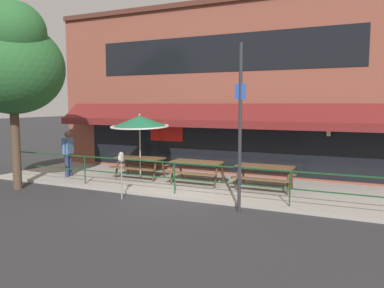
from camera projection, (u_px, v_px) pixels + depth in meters
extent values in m
plane|color=#2D2D30|center=(170.00, 199.00, 11.18)|extent=(120.00, 120.00, 0.00)
cube|color=#9E998E|center=(197.00, 184.00, 12.98)|extent=(15.00, 4.00, 0.10)
cube|color=brown|center=(220.00, 92.00, 14.68)|extent=(15.00, 0.50, 6.61)
cube|color=black|center=(218.00, 53.00, 14.29)|extent=(10.50, 0.02, 1.40)
cube|color=#522A21|center=(220.00, 2.00, 14.26)|extent=(15.00, 0.62, 0.20)
cube|color=black|center=(217.00, 142.00, 14.64)|extent=(12.00, 0.02, 2.30)
cube|color=red|center=(166.00, 133.00, 15.52)|extent=(1.50, 0.02, 0.70)
cube|color=maroon|center=(212.00, 113.00, 14.04)|extent=(13.80, 0.92, 0.70)
cube|color=maroon|center=(207.00, 124.00, 13.62)|extent=(13.80, 0.08, 0.28)
cube|color=black|center=(329.00, 127.00, 12.76)|extent=(0.04, 0.28, 0.04)
cube|color=black|center=(329.00, 133.00, 12.66)|extent=(0.18, 0.18, 0.28)
cube|color=beige|center=(329.00, 133.00, 12.66)|extent=(0.13, 0.19, 0.20)
cylinder|color=#194723|center=(13.00, 164.00, 14.22)|extent=(0.04, 0.04, 0.95)
cylinder|color=#194723|center=(85.00, 170.00, 12.80)|extent=(0.04, 0.04, 0.95)
cylinder|color=#194723|center=(175.00, 178.00, 11.39)|extent=(0.04, 0.04, 0.95)
cylinder|color=#194723|center=(290.00, 189.00, 9.97)|extent=(0.04, 0.04, 0.95)
cube|color=#194723|center=(175.00, 163.00, 11.34)|extent=(13.80, 0.04, 0.04)
cube|color=#194723|center=(175.00, 178.00, 11.39)|extent=(13.80, 0.03, 0.03)
cube|color=brown|center=(140.00, 158.00, 13.84)|extent=(1.80, 0.80, 0.05)
cube|color=brown|center=(131.00, 168.00, 13.35)|extent=(1.80, 0.26, 0.04)
cube|color=brown|center=(148.00, 164.00, 14.40)|extent=(1.80, 0.26, 0.04)
cylinder|color=#48311E|center=(154.00, 171.00, 13.27)|extent=(0.07, 0.30, 0.73)
cylinder|color=#48311E|center=(163.00, 168.00, 13.84)|extent=(0.07, 0.30, 0.73)
cylinder|color=#48311E|center=(117.00, 168.00, 13.92)|extent=(0.07, 0.30, 0.73)
cylinder|color=#48311E|center=(127.00, 165.00, 14.50)|extent=(0.07, 0.30, 0.73)
cube|color=brown|center=(197.00, 162.00, 12.86)|extent=(1.80, 0.80, 0.05)
cube|color=brown|center=(190.00, 173.00, 12.37)|extent=(1.80, 0.26, 0.04)
cube|color=brown|center=(204.00, 168.00, 13.42)|extent=(1.80, 0.26, 0.04)
cylinder|color=#48311E|center=(216.00, 176.00, 12.28)|extent=(0.07, 0.30, 0.73)
cylinder|color=#48311E|center=(222.00, 173.00, 12.86)|extent=(0.07, 0.30, 0.73)
cylinder|color=#48311E|center=(173.00, 172.00, 12.94)|extent=(0.07, 0.30, 0.73)
cylinder|color=#48311E|center=(181.00, 170.00, 13.52)|extent=(0.07, 0.30, 0.73)
cube|color=brown|center=(265.00, 167.00, 11.91)|extent=(1.80, 0.80, 0.05)
cube|color=brown|center=(260.00, 179.00, 11.42)|extent=(1.80, 0.26, 0.04)
cube|color=brown|center=(269.00, 173.00, 12.47)|extent=(1.80, 0.26, 0.04)
cylinder|color=#48311E|center=(288.00, 182.00, 11.33)|extent=(0.07, 0.30, 0.73)
cylinder|color=#48311E|center=(292.00, 178.00, 11.91)|extent=(0.07, 0.30, 0.73)
cylinder|color=#48311E|center=(237.00, 178.00, 11.99)|extent=(0.07, 0.30, 0.73)
cylinder|color=#48311E|center=(243.00, 174.00, 12.57)|extent=(0.07, 0.30, 0.73)
cylinder|color=#B7B2A8|center=(140.00, 147.00, 13.82)|extent=(0.04, 0.04, 2.30)
cone|color=#1E6B47|center=(140.00, 121.00, 13.72)|extent=(2.10, 2.11, 0.47)
cylinder|color=white|center=(140.00, 126.00, 13.74)|extent=(2.14, 2.14, 0.11)
sphere|color=#B7B2A8|center=(140.00, 115.00, 13.69)|extent=(0.07, 0.07, 0.07)
cylinder|color=navy|center=(67.00, 165.00, 14.05)|extent=(0.15, 0.15, 0.86)
cylinder|color=navy|center=(70.00, 165.00, 14.24)|extent=(0.15, 0.15, 0.86)
cube|color=#4C709E|center=(68.00, 146.00, 14.07)|extent=(0.30, 0.43, 0.60)
cylinder|color=#4C709E|center=(64.00, 147.00, 13.82)|extent=(0.10, 0.10, 0.54)
cylinder|color=#4C709E|center=(72.00, 146.00, 14.32)|extent=(0.10, 0.10, 0.54)
sphere|color=brown|center=(67.00, 134.00, 14.02)|extent=(0.22, 0.22, 0.22)
cylinder|color=gray|center=(122.00, 180.00, 11.09)|extent=(0.04, 0.04, 1.15)
cylinder|color=gray|center=(121.00, 158.00, 11.01)|extent=(0.15, 0.15, 0.20)
sphere|color=gray|center=(121.00, 154.00, 11.00)|extent=(0.14, 0.14, 0.14)
cube|color=silver|center=(120.00, 158.00, 10.94)|extent=(0.08, 0.01, 0.13)
cylinder|color=#2D2D33|center=(240.00, 129.00, 9.60)|extent=(0.09, 0.09, 4.36)
cube|color=blue|center=(240.00, 92.00, 9.48)|extent=(0.28, 0.02, 0.40)
cylinder|color=brown|center=(16.00, 147.00, 12.38)|extent=(0.28, 0.28, 2.85)
ellipsoid|color=#28602D|center=(12.00, 68.00, 12.11)|extent=(3.47, 3.13, 2.95)
ellipsoid|color=#28602D|center=(13.00, 32.00, 11.47)|extent=(2.08, 1.91, 1.91)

